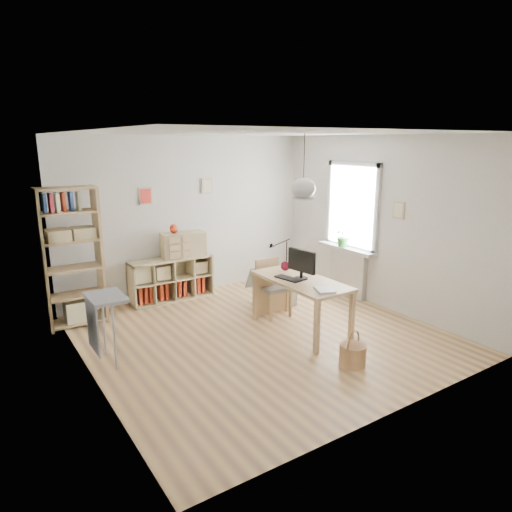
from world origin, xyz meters
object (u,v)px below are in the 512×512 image
desk (301,286)px  drawer_chest (183,244)px  storage_chest (273,293)px  cube_shelf (170,282)px  monitor (302,263)px  tall_bookshelf (71,252)px  chair (272,284)px

desk → drawer_chest: drawer_chest is taller
desk → storage_chest: bearing=75.2°
desk → drawer_chest: (-0.77, 2.19, 0.27)m
cube_shelf → desk: bearing=-65.4°
desk → monitor: 0.33m
drawer_chest → tall_bookshelf: bearing=-164.4°
chair → drawer_chest: bearing=118.5°
cube_shelf → monitor: monitor is taller
tall_bookshelf → monitor: size_ratio=4.25×
tall_bookshelf → chair: 2.94m
cube_shelf → monitor: size_ratio=2.97×
storage_chest → tall_bookshelf: bearing=160.5°
desk → tall_bookshelf: 3.27m
desk → tall_bookshelf: size_ratio=0.75×
storage_chest → monitor: size_ratio=1.43×
desk → monitor: monitor is taller
monitor → drawer_chest: (-0.78, 2.17, -0.06)m
desk → drawer_chest: 2.34m
tall_bookshelf → storage_chest: tall_bookshelf is taller
chair → drawer_chest: 1.72m
drawer_chest → monitor: bearing=-62.0°
desk → cube_shelf: bearing=114.6°
tall_bookshelf → chair: size_ratio=2.32×
storage_chest → chair: bearing=-131.1°
chair → monitor: size_ratio=1.83×
chair → monitor: monitor is taller
drawer_chest → storage_chest: bearing=-39.8°
desk → drawer_chest: size_ratio=2.09×
monitor → storage_chest: bearing=67.5°
storage_chest → monitor: monitor is taller
tall_bookshelf → drawer_chest: size_ratio=2.79×
cube_shelf → drawer_chest: bearing=-9.1°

